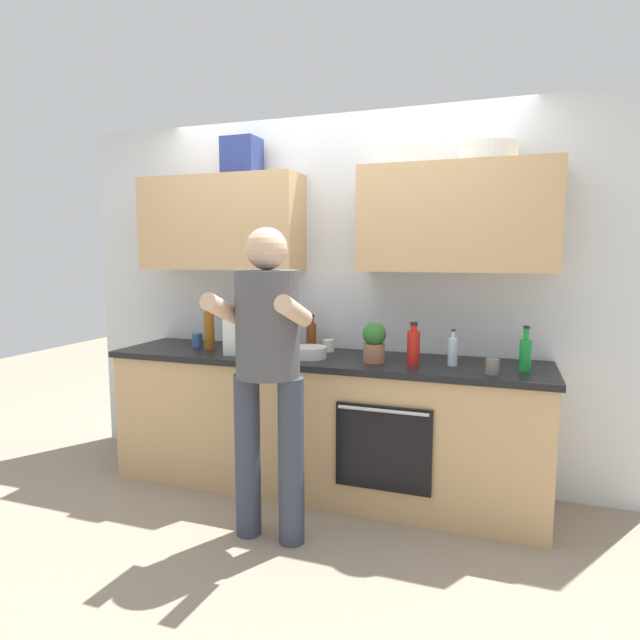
{
  "coord_description": "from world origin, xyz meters",
  "views": [
    {
      "loc": [
        1.1,
        -3.17,
        1.55
      ],
      "look_at": [
        0.03,
        -0.1,
        1.15
      ],
      "focal_mm": 29.58,
      "sensor_mm": 36.0,
      "label": 1
    }
  ],
  "objects_px": {
    "bottle_soda": "(525,354)",
    "cup_coffee": "(328,345)",
    "person_standing": "(267,359)",
    "potted_herb": "(374,342)",
    "cup_tea": "(197,340)",
    "bottle_water": "(453,351)",
    "bottle_syrup": "(209,329)",
    "bottle_vinegar": "(311,335)",
    "grocery_bag_produce": "(245,336)",
    "bottle_hotsauce": "(413,346)",
    "cup_stoneware": "(492,366)",
    "mixing_bowl": "(310,352)"
  },
  "relations": [
    {
      "from": "bottle_syrup",
      "to": "grocery_bag_produce",
      "type": "height_order",
      "value": "bottle_syrup"
    },
    {
      "from": "person_standing",
      "to": "mixing_bowl",
      "type": "xyz_separation_m",
      "value": [
        0.01,
        0.6,
        -0.07
      ]
    },
    {
      "from": "bottle_water",
      "to": "bottle_vinegar",
      "type": "bearing_deg",
      "value": 167.21
    },
    {
      "from": "bottle_vinegar",
      "to": "mixing_bowl",
      "type": "xyz_separation_m",
      "value": [
        0.09,
        -0.28,
        -0.07
      ]
    },
    {
      "from": "bottle_hotsauce",
      "to": "bottle_water",
      "type": "bearing_deg",
      "value": 13.62
    },
    {
      "from": "potted_herb",
      "to": "cup_tea",
      "type": "bearing_deg",
      "value": 175.08
    },
    {
      "from": "mixing_bowl",
      "to": "grocery_bag_produce",
      "type": "distance_m",
      "value": 0.46
    },
    {
      "from": "bottle_hotsauce",
      "to": "bottle_water",
      "type": "xyz_separation_m",
      "value": [
        0.22,
        0.05,
        -0.02
      ]
    },
    {
      "from": "bottle_vinegar",
      "to": "bottle_syrup",
      "type": "bearing_deg",
      "value": -162.26
    },
    {
      "from": "bottle_soda",
      "to": "mixing_bowl",
      "type": "height_order",
      "value": "bottle_soda"
    },
    {
      "from": "bottle_soda",
      "to": "bottle_syrup",
      "type": "distance_m",
      "value": 2.05
    },
    {
      "from": "cup_coffee",
      "to": "mixing_bowl",
      "type": "xyz_separation_m",
      "value": [
        -0.04,
        -0.26,
        -0.0
      ]
    },
    {
      "from": "cup_stoneware",
      "to": "potted_herb",
      "type": "height_order",
      "value": "potted_herb"
    },
    {
      "from": "mixing_bowl",
      "to": "grocery_bag_produce",
      "type": "height_order",
      "value": "grocery_bag_produce"
    },
    {
      "from": "bottle_water",
      "to": "bottle_syrup",
      "type": "xyz_separation_m",
      "value": [
        -1.65,
        0.0,
        0.05
      ]
    },
    {
      "from": "cup_coffee",
      "to": "bottle_hotsauce",
      "type": "bearing_deg",
      "value": -22.38
    },
    {
      "from": "bottle_syrup",
      "to": "bottle_soda",
      "type": "bearing_deg",
      "value": -0.91
    },
    {
      "from": "person_standing",
      "to": "cup_coffee",
      "type": "xyz_separation_m",
      "value": [
        0.06,
        0.86,
        -0.07
      ]
    },
    {
      "from": "bottle_water",
      "to": "bottle_syrup",
      "type": "distance_m",
      "value": 1.65
    },
    {
      "from": "bottle_vinegar",
      "to": "potted_herb",
      "type": "relative_size",
      "value": 1.0
    },
    {
      "from": "cup_tea",
      "to": "potted_herb",
      "type": "bearing_deg",
      "value": -4.92
    },
    {
      "from": "cup_coffee",
      "to": "mixing_bowl",
      "type": "relative_size",
      "value": 0.37
    },
    {
      "from": "potted_herb",
      "to": "grocery_bag_produce",
      "type": "bearing_deg",
      "value": -179.2
    },
    {
      "from": "bottle_hotsauce",
      "to": "bottle_vinegar",
      "type": "height_order",
      "value": "bottle_hotsauce"
    },
    {
      "from": "bottle_hotsauce",
      "to": "cup_tea",
      "type": "xyz_separation_m",
      "value": [
        -1.56,
        0.11,
        -0.06
      ]
    },
    {
      "from": "bottle_hotsauce",
      "to": "cup_coffee",
      "type": "bearing_deg",
      "value": 157.62
    },
    {
      "from": "bottle_hotsauce",
      "to": "cup_coffee",
      "type": "height_order",
      "value": "bottle_hotsauce"
    },
    {
      "from": "mixing_bowl",
      "to": "cup_stoneware",
      "type": "bearing_deg",
      "value": -5.1
    },
    {
      "from": "person_standing",
      "to": "bottle_syrup",
      "type": "distance_m",
      "value": 1.01
    },
    {
      "from": "cup_coffee",
      "to": "cup_stoneware",
      "type": "distance_m",
      "value": 1.13
    },
    {
      "from": "bottle_soda",
      "to": "cup_coffee",
      "type": "distance_m",
      "value": 1.26
    },
    {
      "from": "bottle_water",
      "to": "cup_coffee",
      "type": "distance_m",
      "value": 0.87
    },
    {
      "from": "bottle_vinegar",
      "to": "bottle_syrup",
      "type": "distance_m",
      "value": 0.71
    },
    {
      "from": "bottle_vinegar",
      "to": "grocery_bag_produce",
      "type": "distance_m",
      "value": 0.46
    },
    {
      "from": "bottle_water",
      "to": "potted_herb",
      "type": "distance_m",
      "value": 0.47
    },
    {
      "from": "bottle_vinegar",
      "to": "cup_tea",
      "type": "bearing_deg",
      "value": -168.5
    },
    {
      "from": "person_standing",
      "to": "grocery_bag_produce",
      "type": "height_order",
      "value": "person_standing"
    },
    {
      "from": "person_standing",
      "to": "cup_stoneware",
      "type": "distance_m",
      "value": 1.24
    },
    {
      "from": "bottle_soda",
      "to": "bottle_hotsauce",
      "type": "distance_m",
      "value": 0.62
    },
    {
      "from": "person_standing",
      "to": "bottle_soda",
      "type": "bearing_deg",
      "value": 26.03
    },
    {
      "from": "bottle_vinegar",
      "to": "cup_stoneware",
      "type": "relative_size",
      "value": 2.87
    },
    {
      "from": "cup_tea",
      "to": "cup_stoneware",
      "type": "xyz_separation_m",
      "value": [
        2.01,
        -0.22,
        -0.01
      ]
    },
    {
      "from": "bottle_soda",
      "to": "bottle_vinegar",
      "type": "height_order",
      "value": "bottle_soda"
    },
    {
      "from": "bottle_water",
      "to": "bottle_syrup",
      "type": "relative_size",
      "value": 0.69
    },
    {
      "from": "person_standing",
      "to": "cup_stoneware",
      "type": "relative_size",
      "value": 19.84
    },
    {
      "from": "mixing_bowl",
      "to": "potted_herb",
      "type": "xyz_separation_m",
      "value": [
        0.42,
        0.0,
        0.09
      ]
    },
    {
      "from": "person_standing",
      "to": "grocery_bag_produce",
      "type": "distance_m",
      "value": 0.74
    },
    {
      "from": "bottle_soda",
      "to": "bottle_vinegar",
      "type": "relative_size",
      "value": 1.06
    },
    {
      "from": "bottle_hotsauce",
      "to": "cup_tea",
      "type": "height_order",
      "value": "bottle_hotsauce"
    },
    {
      "from": "cup_tea",
      "to": "grocery_bag_produce",
      "type": "distance_m",
      "value": 0.47
    }
  ]
}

